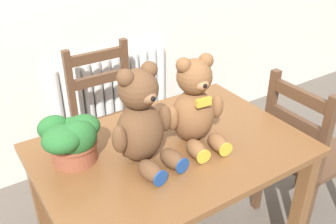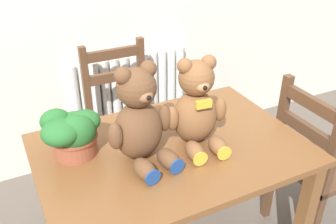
{
  "view_description": "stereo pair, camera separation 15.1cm",
  "coord_description": "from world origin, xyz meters",
  "px_view_note": "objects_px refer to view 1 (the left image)",
  "views": [
    {
      "loc": [
        -0.73,
        -0.71,
        1.67
      ],
      "look_at": [
        -0.01,
        0.39,
        0.92
      ],
      "focal_mm": 40.0,
      "sensor_mm": 36.0,
      "label": 1
    },
    {
      "loc": [
        -0.6,
        -0.79,
        1.67
      ],
      "look_at": [
        -0.01,
        0.39,
        0.92
      ],
      "focal_mm": 40.0,
      "sensor_mm": 36.0,
      "label": 2
    }
  ],
  "objects_px": {
    "teddy_bear_right": "(195,107)",
    "potted_plant": "(72,138)",
    "wooden_chair_behind": "(112,126)",
    "teddy_bear_left": "(142,122)",
    "wooden_chair_side": "(306,154)"
  },
  "relations": [
    {
      "from": "wooden_chair_side",
      "to": "wooden_chair_behind",
      "type": "bearing_deg",
      "value": -136.73
    },
    {
      "from": "wooden_chair_behind",
      "to": "wooden_chair_side",
      "type": "distance_m",
      "value": 1.14
    },
    {
      "from": "wooden_chair_side",
      "to": "teddy_bear_left",
      "type": "bearing_deg",
      "value": -95.98
    },
    {
      "from": "teddy_bear_left",
      "to": "teddy_bear_right",
      "type": "height_order",
      "value": "teddy_bear_left"
    },
    {
      "from": "wooden_chair_side",
      "to": "teddy_bear_left",
      "type": "height_order",
      "value": "teddy_bear_left"
    },
    {
      "from": "wooden_chair_behind",
      "to": "potted_plant",
      "type": "distance_m",
      "value": 0.83
    },
    {
      "from": "wooden_chair_behind",
      "to": "wooden_chair_side",
      "type": "xyz_separation_m",
      "value": [
        0.78,
        -0.83,
        -0.01
      ]
    },
    {
      "from": "wooden_chair_behind",
      "to": "teddy_bear_left",
      "type": "height_order",
      "value": "teddy_bear_left"
    },
    {
      "from": "teddy_bear_left",
      "to": "potted_plant",
      "type": "height_order",
      "value": "teddy_bear_left"
    },
    {
      "from": "teddy_bear_right",
      "to": "potted_plant",
      "type": "distance_m",
      "value": 0.52
    },
    {
      "from": "wooden_chair_behind",
      "to": "teddy_bear_right",
      "type": "distance_m",
      "value": 0.86
    },
    {
      "from": "wooden_chair_side",
      "to": "potted_plant",
      "type": "relative_size",
      "value": 3.75
    },
    {
      "from": "teddy_bear_left",
      "to": "wooden_chair_side",
      "type": "bearing_deg",
      "value": 165.39
    },
    {
      "from": "wooden_chair_side",
      "to": "potted_plant",
      "type": "xyz_separation_m",
      "value": [
        -1.21,
        0.24,
        0.41
      ]
    },
    {
      "from": "wooden_chair_behind",
      "to": "potted_plant",
      "type": "xyz_separation_m",
      "value": [
        -0.42,
        -0.59,
        0.4
      ]
    }
  ]
}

